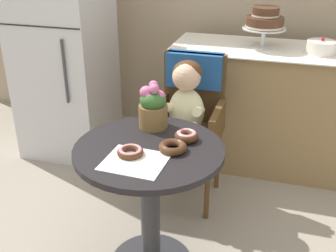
% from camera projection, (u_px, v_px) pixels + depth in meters
% --- Properties ---
extents(cafe_table, '(0.72, 0.72, 0.72)m').
position_uv_depth(cafe_table, '(150.00, 185.00, 2.06)').
color(cafe_table, black).
rests_on(cafe_table, ground).
extents(wicker_chair, '(0.42, 0.45, 0.95)m').
position_uv_depth(wicker_chair, '(191.00, 105.00, 2.65)').
color(wicker_chair, brown).
rests_on(wicker_chair, ground).
extents(seated_child, '(0.27, 0.32, 0.73)m').
position_uv_depth(seated_child, '(185.00, 109.00, 2.50)').
color(seated_child, beige).
rests_on(seated_child, ground).
extents(paper_napkin, '(0.28, 0.25, 0.00)m').
position_uv_depth(paper_napkin, '(135.00, 162.00, 1.85)').
color(paper_napkin, white).
rests_on(paper_napkin, cafe_table).
extents(donut_front, '(0.12, 0.12, 0.05)m').
position_uv_depth(donut_front, '(186.00, 135.00, 2.03)').
color(donut_front, '#4C2D19').
rests_on(donut_front, cafe_table).
extents(donut_mid, '(0.13, 0.13, 0.04)m').
position_uv_depth(donut_mid, '(173.00, 147.00, 1.93)').
color(donut_mid, '#4C2D19').
rests_on(donut_mid, cafe_table).
extents(donut_side, '(0.12, 0.12, 0.04)m').
position_uv_depth(donut_side, '(130.00, 151.00, 1.89)').
color(donut_side, '#4C2D19').
rests_on(donut_side, cafe_table).
extents(flower_vase, '(0.15, 0.15, 0.24)m').
position_uv_depth(flower_vase, '(153.00, 106.00, 2.13)').
color(flower_vase, brown).
rests_on(flower_vase, cafe_table).
extents(display_counter, '(1.56, 0.62, 0.90)m').
position_uv_depth(display_counter, '(277.00, 109.00, 3.07)').
color(display_counter, '#93754C').
rests_on(display_counter, ground).
extents(tiered_cake_stand, '(0.30, 0.30, 0.28)m').
position_uv_depth(tiered_cake_stand, '(265.00, 21.00, 2.84)').
color(tiered_cake_stand, silver).
rests_on(tiered_cake_stand, display_counter).
extents(round_layer_cake, '(0.19, 0.19, 0.11)m').
position_uv_depth(round_layer_cake, '(321.00, 47.00, 2.76)').
color(round_layer_cake, white).
rests_on(round_layer_cake, display_counter).
extents(refrigerator, '(0.64, 0.63, 1.70)m').
position_uv_depth(refrigerator, '(64.00, 47.00, 3.13)').
color(refrigerator, silver).
rests_on(refrigerator, ground).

